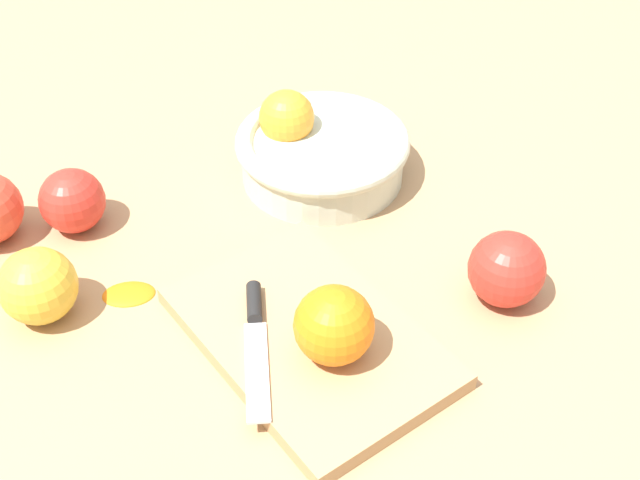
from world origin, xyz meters
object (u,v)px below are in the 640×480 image
cutting_board (309,337)px  orange_on_board (334,325)px  apple_front_left (38,286)px  knife (255,330)px  bowl (319,150)px  apple_back_right (507,269)px  apple_front_left_3 (72,201)px

cutting_board → orange_on_board: size_ratio=3.67×
orange_on_board → apple_front_left: (-0.20, -0.20, -0.02)m
cutting_board → knife: (-0.02, -0.04, 0.01)m
bowl → apple_back_right: bowl is taller
apple_front_left → apple_front_left_3: size_ratio=1.07×
bowl → apple_front_left_3: bowl is taller
apple_back_right → cutting_board: bearing=-103.4°
cutting_board → apple_back_right: 0.20m
orange_on_board → apple_back_right: bearing=86.6°
knife → apple_front_left_3: 0.26m
apple_front_left → bowl: bearing=99.2°
orange_on_board → apple_back_right: size_ratio=0.96×
orange_on_board → knife: orange_on_board is taller
cutting_board → orange_on_board: bearing=8.1°
cutting_board → orange_on_board: 0.06m
bowl → orange_on_board: bearing=-28.7°
apple_front_left → apple_front_left_3: 0.13m
cutting_board → apple_front_left_3: (-0.27, -0.13, 0.03)m
bowl → apple_front_left: 0.34m
apple_back_right → apple_front_left_3: size_ratio=1.07×
bowl → apple_front_left_3: (-0.06, -0.27, -0.00)m
apple_back_right → apple_front_left_3: (-0.32, -0.32, -0.00)m
cutting_board → bowl: bearing=146.7°
knife → apple_front_left: size_ratio=1.99×
apple_front_left → apple_front_left_3: apple_front_left is taller
cutting_board → apple_back_right: (0.05, 0.19, 0.03)m
orange_on_board → apple_front_left_3: (-0.31, -0.13, -0.02)m
bowl → knife: bowl is taller
cutting_board → knife: bearing=-116.1°
knife → apple_front_left_3: bearing=-161.9°
knife → apple_front_left: bearing=-133.1°
orange_on_board → knife: 0.08m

